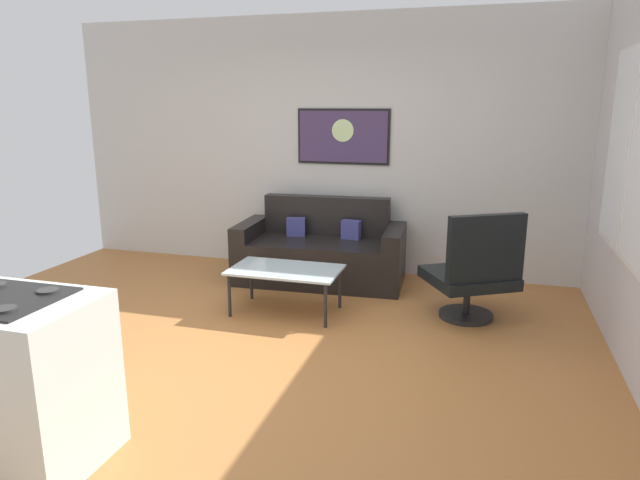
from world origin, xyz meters
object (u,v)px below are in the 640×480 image
object	(u,v)px
wall_painting	(343,137)
armchair	(474,272)
couch	(321,253)
coffee_table	(286,272)

from	to	relation	value
wall_painting	armchair	bearing A→B (deg)	-39.84
wall_painting	couch	bearing A→B (deg)	-102.72
couch	coffee_table	xyz separation A→B (m)	(-0.04, -1.01, 0.08)
armchair	wall_painting	world-z (taller)	wall_painting
coffee_table	wall_painting	world-z (taller)	wall_painting
couch	wall_painting	world-z (taller)	wall_painting
couch	coffee_table	world-z (taller)	couch
couch	armchair	bearing A→B (deg)	-25.29
couch	wall_painting	distance (m)	1.31
couch	armchair	size ratio (longest dim) A/B	1.82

